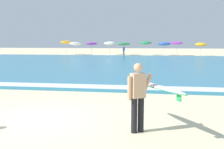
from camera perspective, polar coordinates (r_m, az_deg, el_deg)
The scene contains 14 objects.
ground_plane at distance 7.57m, azimuth -16.40°, elevation -9.89°, with size 160.00×160.00×0.00m, color beige.
sea at distance 24.88m, azimuth 1.11°, elevation 2.59°, with size 120.00×28.00×0.14m, color teal.
surf_foam at distance 11.79m, azimuth -7.02°, elevation -2.68°, with size 120.00×1.02×0.01m, color white.
surfer_with_board at distance 6.16m, azimuth 7.82°, elevation -3.80°, with size 1.51×2.20×1.73m.
beach_umbrella_0 at distance 44.49m, azimuth -10.62°, elevation 7.34°, with size 1.98×2.00×2.48m.
beach_umbrella_1 at distance 42.82m, azimuth -8.50°, elevation 7.08°, with size 2.08×2.11×2.25m.
beach_umbrella_2 at distance 40.47m, azimuth -4.77°, elevation 7.13°, with size 1.95×1.98×2.22m.
beach_umbrella_3 at distance 42.26m, azimuth -0.58°, elevation 7.24°, with size 1.83×1.87×2.34m.
beach_umbrella_4 at distance 41.50m, azimuth 2.73°, elevation 7.08°, with size 2.21×2.23×2.17m.
beach_umbrella_5 at distance 41.96m, azimuth 7.88°, elevation 7.29°, with size 1.90×1.94×2.43m.
beach_umbrella_6 at distance 41.71m, azimuth 11.97°, elevation 6.95°, with size 2.15×2.17×2.22m.
beach_umbrella_7 at distance 41.08m, azimuth 14.70°, elevation 7.08°, with size 1.98×2.00×2.35m.
beach_umbrella_8 at distance 41.13m, azimuth 19.90°, elevation 6.56°, with size 1.72×1.77×2.20m.
beachgoer_near_row_left at distance 39.27m, azimuth 2.75°, elevation 5.54°, with size 0.32×0.20×1.58m.
Camera 1 is at (3.08, -6.55, 2.23)m, focal length 39.48 mm.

